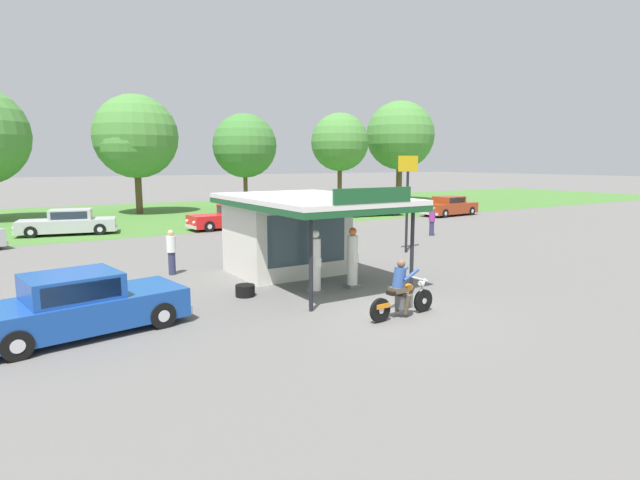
# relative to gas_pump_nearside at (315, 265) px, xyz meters

# --- Properties ---
(ground_plane) EXTENTS (300.00, 300.00, 0.00)m
(ground_plane) POSITION_rel_gas_pump_nearside_xyz_m (0.70, -2.54, -0.93)
(ground_plane) COLOR slate
(grass_verge_strip) EXTENTS (120.00, 24.00, 0.01)m
(grass_verge_strip) POSITION_rel_gas_pump_nearside_xyz_m (0.70, 27.46, -0.92)
(grass_verge_strip) COLOR #477A33
(grass_verge_strip) RESTS_ON ground
(service_station_kiosk) EXTENTS (4.59, 7.14, 3.41)m
(service_station_kiosk) POSITION_rel_gas_pump_nearside_xyz_m (0.72, 2.84, 0.82)
(service_station_kiosk) COLOR silver
(service_station_kiosk) RESTS_ON ground
(gas_pump_nearside) EXTENTS (0.44, 0.44, 2.02)m
(gas_pump_nearside) POSITION_rel_gas_pump_nearside_xyz_m (0.00, 0.00, 0.00)
(gas_pump_nearside) COLOR slate
(gas_pump_nearside) RESTS_ON ground
(gas_pump_offside) EXTENTS (0.44, 0.44, 2.01)m
(gas_pump_offside) POSITION_rel_gas_pump_nearside_xyz_m (1.44, -0.00, -0.01)
(gas_pump_offside) COLOR slate
(gas_pump_offside) RESTS_ON ground
(motorcycle_with_rider) EXTENTS (2.25, 0.70, 1.58)m
(motorcycle_with_rider) POSITION_rel_gas_pump_nearside_xyz_m (0.65, -3.38, -0.27)
(motorcycle_with_rider) COLOR black
(motorcycle_with_rider) RESTS_ON ground
(featured_classic_sedan) EXTENTS (5.13, 2.68, 1.51)m
(featured_classic_sedan) POSITION_rel_gas_pump_nearside_xyz_m (-6.82, -0.31, -0.24)
(featured_classic_sedan) COLOR #19479E
(featured_classic_sedan) RESTS_ON ground
(parked_car_back_row_centre_left) EXTENTS (5.56, 2.88, 1.45)m
(parked_car_back_row_centre_left) POSITION_rel_gas_pump_nearside_xyz_m (-5.22, 18.81, -0.26)
(parked_car_back_row_centre_left) COLOR #B7B7BC
(parked_car_back_row_centre_left) RESTS_ON ground
(parked_car_back_row_centre) EXTENTS (5.35, 2.72, 1.42)m
(parked_car_back_row_centre) POSITION_rel_gas_pump_nearside_xyz_m (15.98, 17.96, -0.28)
(parked_car_back_row_centre) COLOR gold
(parked_car_back_row_centre) RESTS_ON ground
(parked_car_back_row_right) EXTENTS (5.27, 2.08, 1.50)m
(parked_car_back_row_right) POSITION_rel_gas_pump_nearside_xyz_m (3.74, 16.46, -0.25)
(parked_car_back_row_right) COLOR red
(parked_car_back_row_right) RESTS_ON ground
(parked_car_back_row_left) EXTENTS (5.05, 2.27, 1.50)m
(parked_car_back_row_left) POSITION_rel_gas_pump_nearside_xyz_m (21.16, 14.81, -0.23)
(parked_car_back_row_left) COLOR #993819
(parked_car_back_row_left) RESTS_ON ground
(parked_car_back_row_far_left) EXTENTS (5.12, 2.57, 1.46)m
(parked_car_back_row_far_left) POSITION_rel_gas_pump_nearside_xyz_m (9.50, 18.22, -0.26)
(parked_car_back_row_far_left) COLOR #993819
(parked_car_back_row_far_left) RESTS_ON ground
(bystander_strolling_foreground) EXTENTS (0.34, 0.34, 1.67)m
(bystander_strolling_foreground) POSITION_rel_gas_pump_nearside_xyz_m (-3.12, 5.09, -0.04)
(bystander_strolling_foreground) COLOR #2D3351
(bystander_strolling_foreground) RESTS_ON ground
(bystander_standing_back_lot) EXTENTS (0.35, 0.35, 1.60)m
(bystander_standing_back_lot) POSITION_rel_gas_pump_nearside_xyz_m (12.23, 7.49, -0.07)
(bystander_standing_back_lot) COLOR #2D3351
(bystander_standing_back_lot) RESTS_ON ground
(tree_oak_distant_spare) EXTENTS (7.20, 7.20, 10.52)m
(tree_oak_distant_spare) POSITION_rel_gas_pump_nearside_xyz_m (27.83, 28.68, 5.87)
(tree_oak_distant_spare) COLOR brown
(tree_oak_distant_spare) RESTS_ON ground
(tree_oak_left) EXTENTS (6.57, 6.57, 9.41)m
(tree_oak_left) POSITION_rel_gas_pump_nearside_xyz_m (0.81, 28.88, 5.02)
(tree_oak_left) COLOR brown
(tree_oak_left) RESTS_ON ground
(tree_oak_right) EXTENTS (5.46, 5.46, 8.24)m
(tree_oak_right) POSITION_rel_gas_pump_nearside_xyz_m (9.62, 27.57, 4.44)
(tree_oak_right) COLOR brown
(tree_oak_right) RESTS_ON ground
(tree_oak_far_right) EXTENTS (5.59, 5.59, 8.83)m
(tree_oak_far_right) POSITION_rel_gas_pump_nearside_xyz_m (19.83, 28.03, 4.98)
(tree_oak_far_right) COLOR brown
(tree_oak_far_right) RESTS_ON ground
(roadside_pole_sign) EXTENTS (1.10, 0.12, 4.41)m
(roadside_pole_sign) POSITION_rel_gas_pump_nearside_xyz_m (7.39, 4.12, 2.11)
(roadside_pole_sign) COLOR black
(roadside_pole_sign) RESTS_ON ground
(spare_tire_stack) EXTENTS (0.60, 0.60, 0.36)m
(spare_tire_stack) POSITION_rel_gas_pump_nearside_xyz_m (-2.05, 0.82, -0.75)
(spare_tire_stack) COLOR black
(spare_tire_stack) RESTS_ON ground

